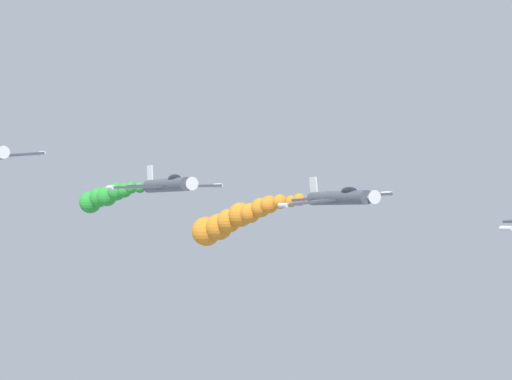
% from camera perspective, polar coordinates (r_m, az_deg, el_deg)
% --- Properties ---
extents(airplane_right_inner, '(9.55, 10.35, 2.54)m').
position_cam_1_polar(airplane_right_inner, '(93.11, 4.03, -0.36)').
color(airplane_right_inner, '#474C56').
extents(smoke_trail_right_inner, '(4.07, 17.67, 4.77)m').
position_cam_1_polar(smoke_trail_right_inner, '(109.45, -1.22, -1.49)').
color(smoke_trail_right_inner, orange).
extents(airplane_left_outer, '(9.57, 10.35, 2.33)m').
position_cam_1_polar(airplane_left_outer, '(96.30, -4.25, 0.25)').
color(airplane_left_outer, '#474C56').
extents(smoke_trail_left_outer, '(2.76, 12.55, 2.80)m').
position_cam_1_polar(smoke_trail_left_outer, '(110.20, -7.27, -0.32)').
color(smoke_trail_left_outer, green).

